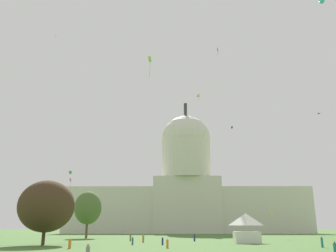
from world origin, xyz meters
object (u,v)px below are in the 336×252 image
object	(u,v)px
tree_west_far	(46,206)
person_navy_edge_west	(163,241)
person_orange_back_center	(143,239)
kite_pink_low	(70,181)
kite_yellow_high	(56,36)
person_orange_back_right	(167,244)
kite_lime_mid	(150,62)
tree_west_mid	(88,208)
kite_black_mid	(321,114)
capitol_building	(187,190)
person_denim_mid_center	(133,241)
kite_violet_high	(218,50)
kite_turquoise_low	(96,197)
kite_blue_high	(232,127)
person_orange_edge_east	(70,244)
person_navy_aisle_center	(236,239)
person_teal_front_left	(335,248)
kite_green_low	(70,172)
kite_gold_low	(271,215)
kite_white_low	(87,214)
person_teal_lawn_far_left	(322,242)
kite_cyan_high	(322,0)
kite_orange_high	(198,96)
person_olive_front_right	(130,238)
event_tent	(246,227)
person_navy_lawn_far_right	(194,238)

from	to	relation	value
tree_west_far	person_navy_edge_west	distance (m)	23.47
person_orange_back_center	kite_pink_low	size ratio (longest dim) A/B	0.41
tree_west_far	kite_yellow_high	xyz separation A→B (m)	(-8.27, 18.72, 47.96)
person_orange_back_right	kite_lime_mid	distance (m)	33.61
tree_west_mid	kite_black_mid	distance (m)	74.43
capitol_building	tree_west_far	distance (m)	121.14
person_denim_mid_center	kite_violet_high	world-z (taller)	kite_violet_high
kite_turquoise_low	kite_blue_high	size ratio (longest dim) A/B	2.38
tree_west_far	person_orange_edge_east	xyz separation A→B (m)	(7.94, -10.36, -6.44)
person_navy_aisle_center	person_teal_front_left	size ratio (longest dim) A/B	0.99
kite_yellow_high	person_navy_edge_west	bearing A→B (deg)	-100.79
person_orange_back_right	kite_yellow_high	size ratio (longest dim) A/B	1.27
kite_pink_low	kite_blue_high	size ratio (longest dim) A/B	4.82
tree_west_mid	kite_lime_mid	distance (m)	57.93
tree_west_far	person_teal_front_left	size ratio (longest dim) A/B	8.20
kite_green_low	kite_gold_low	bearing A→B (deg)	-134.14
kite_pink_low	kite_yellow_high	distance (m)	45.69
person_denim_mid_center	kite_blue_high	world-z (taller)	kite_blue_high
kite_white_low	kite_turquoise_low	world-z (taller)	kite_turquoise_low
kite_black_mid	tree_west_far	bearing A→B (deg)	138.73
person_teal_lawn_far_left	kite_blue_high	distance (m)	92.39
kite_green_low	kite_blue_high	xyz separation A→B (m)	(53.03, 49.84, 26.46)
kite_black_mid	kite_violet_high	xyz separation A→B (m)	(-30.08, -7.44, 16.76)
kite_cyan_high	kite_white_low	xyz separation A→B (m)	(-70.19, 75.99, -46.49)
kite_turquoise_low	person_teal_front_left	bearing A→B (deg)	62.18
person_denim_mid_center	person_orange_edge_east	xyz separation A→B (m)	(-8.79, -12.10, 0.07)
kite_white_low	kite_gold_low	world-z (taller)	kite_white_low
person_navy_edge_west	kite_orange_high	distance (m)	87.14
kite_lime_mid	capitol_building	bearing A→B (deg)	101.72
person_olive_front_right	kite_yellow_high	xyz separation A→B (m)	(-22.53, -1.32, 54.37)
event_tent	person_orange_back_center	xyz separation A→B (m)	(-22.31, 3.40, -2.39)
person_teal_lawn_far_left	person_orange_back_center	bearing A→B (deg)	-94.86
kite_turquoise_low	kite_orange_high	size ratio (longest dim) A/B	0.78
capitol_building	kite_black_mid	xyz separation A→B (m)	(35.27, -88.23, 12.87)
person_olive_front_right	kite_blue_high	size ratio (longest dim) A/B	1.90
kite_lime_mid	tree_west_far	bearing A→B (deg)	177.37
tree_west_mid	person_denim_mid_center	bearing A→B (deg)	-65.04
capitol_building	person_orange_back_right	xyz separation A→B (m)	(-8.67, -124.62, -20.97)
person_orange_back_center	kite_cyan_high	bearing A→B (deg)	-57.51
tree_west_mid	kite_gold_low	distance (m)	69.52
capitol_building	tree_west_mid	size ratio (longest dim) A/B	8.90
tree_west_mid	person_denim_mid_center	world-z (taller)	tree_west_mid
person_navy_aisle_center	tree_west_far	bearing A→B (deg)	-11.24
kite_turquoise_low	kite_white_low	bearing A→B (deg)	-116.91
event_tent	kite_lime_mid	bearing A→B (deg)	-139.27
person_navy_edge_west	person_denim_mid_center	bearing A→B (deg)	-148.35
event_tent	kite_pink_low	xyz separation A→B (m)	(-48.71, 35.51, 14.34)
kite_pink_low	kite_cyan_high	bearing A→B (deg)	116.83
person_navy_lawn_far_right	person_teal_front_left	xyz separation A→B (m)	(16.40, -38.43, -0.15)
kite_lime_mid	kite_gold_low	xyz separation A→B (m)	(42.16, 75.90, -26.40)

